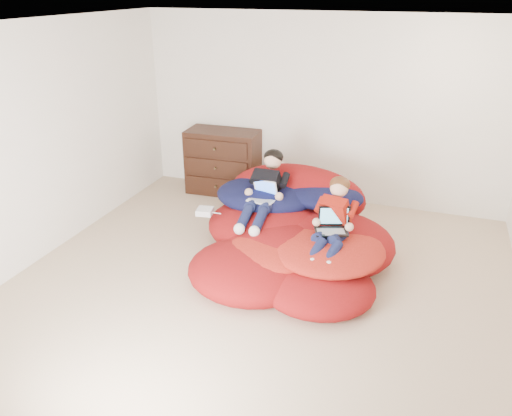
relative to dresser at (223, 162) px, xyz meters
The scene contains 9 objects.
room_shell 2.61m from the dresser, 59.08° to the right, with size 5.10×5.10×2.77m.
dresser is the anchor object (origin of this frame).
beanbag_pile 2.08m from the dresser, 45.07° to the right, with size 2.20×2.47×0.86m.
cream_pillow 1.17m from the dresser, 28.85° to the right, with size 0.40×0.26×0.26m, color #EEE7CE.
older_boy 1.64m from the dresser, 49.37° to the right, with size 0.31×1.08×0.68m.
younger_boy 2.55m from the dresser, 40.45° to the right, with size 0.36×0.94×0.67m.
laptop_white 1.70m from the dresser, 51.22° to the right, with size 0.32×0.32×0.21m.
laptop_black 2.58m from the dresser, 41.24° to the right, with size 0.38×0.36×0.24m.
power_adapter 1.63m from the dresser, 74.44° to the right, with size 0.18×0.18×0.07m, color silver.
Camera 1 is at (1.40, -4.04, 2.81)m, focal length 35.00 mm.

